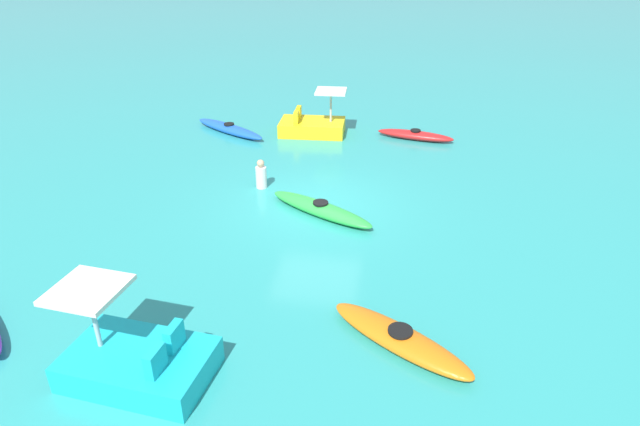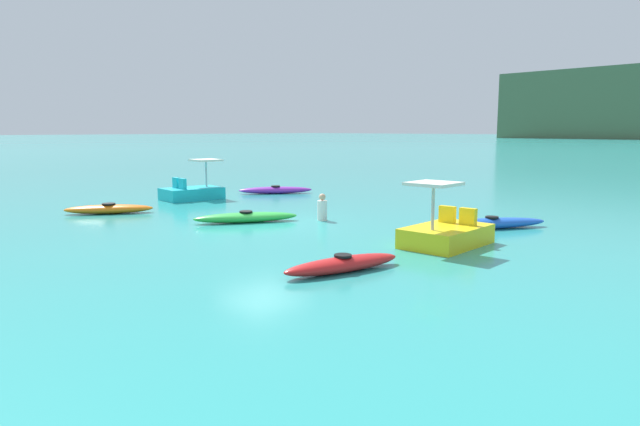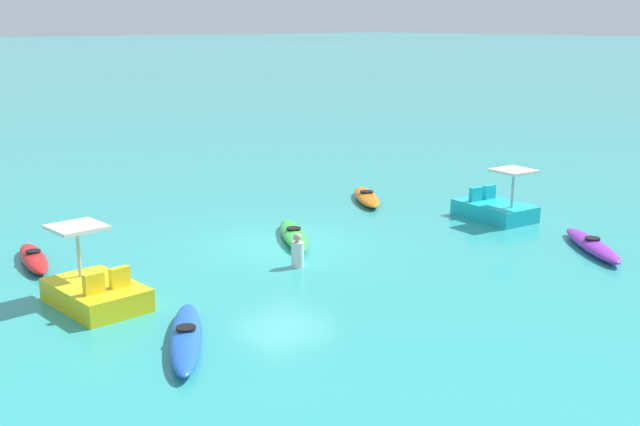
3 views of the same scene
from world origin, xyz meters
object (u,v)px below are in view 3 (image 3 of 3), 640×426
(kayak_green, at_px, (294,235))
(pedal_boat_cyan, at_px, (495,208))
(kayak_blue, at_px, (186,337))
(pedal_boat_yellow, at_px, (95,291))
(kayak_orange, at_px, (367,197))
(person_near_shore, at_px, (298,252))
(kayak_purple, at_px, (592,245))
(kayak_red, at_px, (34,258))

(kayak_green, height_order, pedal_boat_cyan, pedal_boat_cyan)
(pedal_boat_cyan, bearing_deg, kayak_blue, 10.43)
(kayak_blue, distance_m, pedal_boat_yellow, 3.18)
(kayak_orange, bearing_deg, pedal_boat_yellow, 16.94)
(kayak_orange, distance_m, person_near_shore, 7.68)
(person_near_shore, bearing_deg, kayak_blue, 27.49)
(kayak_orange, height_order, pedal_boat_yellow, pedal_boat_yellow)
(kayak_purple, height_order, person_near_shore, person_near_shore)
(kayak_orange, bearing_deg, kayak_purple, 93.74)
(person_near_shore, bearing_deg, kayak_green, -126.16)
(pedal_boat_cyan, bearing_deg, pedal_boat_yellow, -3.70)
(kayak_purple, bearing_deg, pedal_boat_cyan, -102.65)
(kayak_green, distance_m, pedal_boat_cyan, 6.73)
(kayak_green, bearing_deg, kayak_blue, 35.79)
(kayak_red, bearing_deg, person_near_shore, 137.89)
(kayak_purple, relative_size, person_near_shore, 3.50)
(kayak_blue, relative_size, kayak_green, 1.04)
(kayak_orange, bearing_deg, kayak_blue, 30.88)
(kayak_red, xyz_separation_m, kayak_purple, (-11.97, 8.58, -0.00))
(pedal_boat_yellow, relative_size, person_near_shore, 2.84)
(kayak_green, xyz_separation_m, kayak_purple, (-5.50, 6.05, -0.00))
(pedal_boat_cyan, height_order, pedal_boat_yellow, same)
(kayak_red, bearing_deg, pedal_boat_cyan, 160.03)
(kayak_blue, relative_size, kayak_red, 1.16)
(kayak_red, distance_m, pedal_boat_yellow, 3.84)
(kayak_blue, xyz_separation_m, kayak_red, (0.31, -6.98, 0.00))
(kayak_orange, height_order, kayak_purple, same)
(kayak_orange, xyz_separation_m, kayak_purple, (-0.54, 8.26, -0.00))
(kayak_red, relative_size, kayak_orange, 1.00)
(person_near_shore, bearing_deg, kayak_red, -42.11)
(kayak_orange, xyz_separation_m, person_near_shore, (6.42, 4.21, 0.22))
(kayak_orange, relative_size, person_near_shore, 3.28)
(kayak_purple, bearing_deg, kayak_blue, -7.82)
(kayak_red, height_order, kayak_orange, same)
(pedal_boat_yellow, bearing_deg, person_near_shore, 172.20)
(kayak_purple, bearing_deg, kayak_green, -47.69)
(kayak_green, height_order, kayak_purple, same)
(kayak_purple, bearing_deg, pedal_boat_yellow, -21.50)
(kayak_orange, height_order, pedal_boat_cyan, pedal_boat_cyan)
(kayak_green, relative_size, person_near_shore, 3.63)
(kayak_red, bearing_deg, pedal_boat_yellow, 88.77)
(kayak_blue, xyz_separation_m, pedal_boat_yellow, (0.39, -3.15, 0.17))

